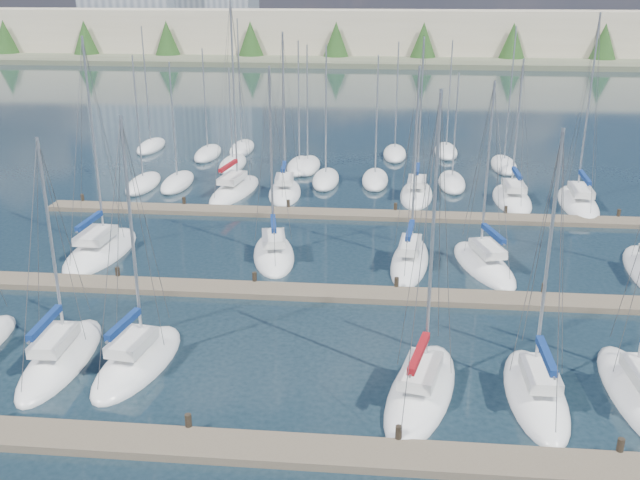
# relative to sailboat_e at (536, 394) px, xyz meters

# --- Properties ---
(ground) EXTENTS (400.00, 400.00, 0.00)m
(ground) POSITION_rel_sailboat_e_xyz_m (-9.73, 53.30, -0.18)
(ground) COLOR #1A2B35
(ground) RESTS_ON ground
(dock_near) EXTENTS (44.00, 1.93, 1.10)m
(dock_near) POSITION_rel_sailboat_e_xyz_m (-9.73, -4.69, -0.03)
(dock_near) COLOR #6B5E4C
(dock_near) RESTS_ON ground
(dock_mid) EXTENTS (44.00, 1.93, 1.10)m
(dock_mid) POSITION_rel_sailboat_e_xyz_m (-9.73, 9.31, -0.03)
(dock_mid) COLOR #6B5E4C
(dock_mid) RESTS_ON ground
(dock_far) EXTENTS (44.00, 1.93, 1.10)m
(dock_far) POSITION_rel_sailboat_e_xyz_m (-9.73, 23.31, -0.03)
(dock_far) COLOR #6B5E4C
(dock_far) RESTS_ON ground
(sailboat_e) EXTENTS (2.41, 7.40, 11.97)m
(sailboat_e) POSITION_rel_sailboat_e_xyz_m (0.00, 0.00, 0.00)
(sailboat_e) COLOR white
(sailboat_e) RESTS_ON ground
(sailboat_f) EXTENTS (2.65, 8.47, 12.10)m
(sailboat_f) POSITION_rel_sailboat_e_xyz_m (4.28, 0.29, -0.00)
(sailboat_f) COLOR white
(sailboat_f) RESTS_ON ground
(sailboat_o) EXTENTS (3.16, 7.25, 13.39)m
(sailboat_o) POSITION_rel_sailboat_e_xyz_m (-14.62, 28.51, 0.01)
(sailboat_o) COLOR white
(sailboat_o) RESTS_ON ground
(sailboat_r) EXTENTS (3.20, 9.37, 14.93)m
(sailboat_r) POSITION_rel_sailboat_e_xyz_m (8.29, 27.69, 0.00)
(sailboat_r) COLOR white
(sailboat_r) RESTS_ON ground
(sailboat_j) EXTENTS (3.83, 7.61, 12.42)m
(sailboat_j) POSITION_rel_sailboat_e_xyz_m (-13.36, 14.80, -0.00)
(sailboat_j) COLOR white
(sailboat_j) RESTS_ON ground
(sailboat_d) EXTENTS (4.37, 8.52, 13.38)m
(sailboat_d) POSITION_rel_sailboat_e_xyz_m (-4.75, -0.20, 0.00)
(sailboat_d) COLOR white
(sailboat_d) RESTS_ON ground
(sailboat_l) EXTENTS (4.45, 8.07, 11.81)m
(sailboat_l) POSITION_rel_sailboat_e_xyz_m (-0.44, 14.27, -0.01)
(sailboat_l) COLOR white
(sailboat_l) RESTS_ON ground
(sailboat_q) EXTENTS (2.83, 7.93, 11.59)m
(sailboat_q) POSITION_rel_sailboat_e_xyz_m (3.39, 28.32, -0.01)
(sailboat_q) COLOR white
(sailboat_q) RESTS_ON ground
(sailboat_n) EXTENTS (4.04, 9.19, 15.82)m
(sailboat_n) POSITION_rel_sailboat_e_xyz_m (-18.75, 28.57, 0.01)
(sailboat_n) COLOR white
(sailboat_n) RESTS_ON ground
(sailboat_h) EXTENTS (3.63, 8.57, 14.05)m
(sailboat_h) POSITION_rel_sailboat_e_xyz_m (-24.41, 14.35, -0.01)
(sailboat_h) COLOR white
(sailboat_h) RESTS_ON ground
(sailboat_p) EXTENTS (3.07, 7.80, 13.08)m
(sailboat_p) POSITION_rel_sailboat_e_xyz_m (-4.03, 28.89, 0.00)
(sailboat_p) COLOR white
(sailboat_p) RESTS_ON ground
(sailboat_c) EXTENTS (3.61, 7.33, 11.97)m
(sailboat_c) POSITION_rel_sailboat_e_xyz_m (-17.40, 0.99, -0.00)
(sailboat_c) COLOR white
(sailboat_c) RESTS_ON ground
(sailboat_b) EXTENTS (2.62, 7.88, 10.99)m
(sailboat_b) POSITION_rel_sailboat_e_xyz_m (-20.98, 0.92, -0.01)
(sailboat_b) COLOR white
(sailboat_b) RESTS_ON ground
(sailboat_k) EXTENTS (3.07, 8.36, 12.54)m
(sailboat_k) POSITION_rel_sailboat_e_xyz_m (-4.89, 14.48, 0.01)
(sailboat_k) COLOR white
(sailboat_k) RESTS_ON ground
(distant_boats) EXTENTS (36.93, 20.75, 13.30)m
(distant_boats) POSITION_rel_sailboat_e_xyz_m (-14.07, 37.06, 0.11)
(distant_boats) COLOR #9EA0A5
(distant_boats) RESTS_ON ground
(shoreline) EXTENTS (400.00, 60.00, 38.00)m
(shoreline) POSITION_rel_sailboat_e_xyz_m (-23.02, 143.07, 7.26)
(shoreline) COLOR #666B51
(shoreline) RESTS_ON ground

